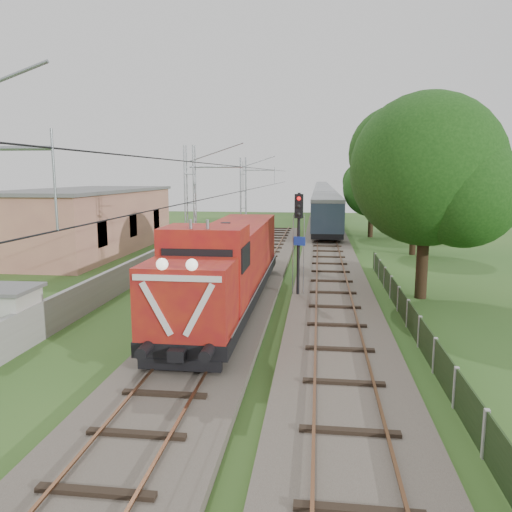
# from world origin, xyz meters

# --- Properties ---
(ground) EXTENTS (140.00, 140.00, 0.00)m
(ground) POSITION_xyz_m (0.00, 0.00, 0.00)
(ground) COLOR #2D5720
(ground) RESTS_ON ground
(track_main) EXTENTS (4.20, 70.00, 0.45)m
(track_main) POSITION_xyz_m (0.00, 7.00, 0.18)
(track_main) COLOR #6B6054
(track_main) RESTS_ON ground
(track_side) EXTENTS (4.20, 80.00, 0.45)m
(track_side) POSITION_xyz_m (5.00, 20.00, 0.18)
(track_side) COLOR #6B6054
(track_side) RESTS_ON ground
(catenary) EXTENTS (3.31, 70.00, 8.00)m
(catenary) POSITION_xyz_m (-2.95, 12.00, 4.05)
(catenary) COLOR gray
(catenary) RESTS_ON ground
(boundary_wall) EXTENTS (0.25, 40.00, 1.50)m
(boundary_wall) POSITION_xyz_m (-6.50, 12.00, 0.75)
(boundary_wall) COLOR #9E9E99
(boundary_wall) RESTS_ON ground
(station_building) EXTENTS (8.40, 20.40, 5.22)m
(station_building) POSITION_xyz_m (-15.00, 24.00, 2.63)
(station_building) COLOR tan
(station_building) RESTS_ON ground
(fence) EXTENTS (0.12, 32.00, 1.20)m
(fence) POSITION_xyz_m (8.00, 3.00, 0.60)
(fence) COLOR black
(fence) RESTS_ON ground
(locomotive) EXTENTS (3.04, 17.34, 4.40)m
(locomotive) POSITION_xyz_m (0.00, 7.14, 2.26)
(locomotive) COLOR black
(locomotive) RESTS_ON ground
(coach_rake) EXTENTS (3.06, 114.53, 3.54)m
(coach_rake) POSITION_xyz_m (5.00, 86.23, 2.54)
(coach_rake) COLOR black
(coach_rake) RESTS_ON ground
(signal_post) EXTENTS (0.59, 0.47, 5.49)m
(signal_post) POSITION_xyz_m (3.20, 9.52, 3.77)
(signal_post) COLOR black
(signal_post) RESTS_ON ground
(relay_hut) EXTENTS (2.23, 2.23, 2.23)m
(relay_hut) POSITION_xyz_m (-7.40, 1.37, 1.13)
(relay_hut) COLOR beige
(relay_hut) RESTS_ON ground
(tree_a) EXTENTS (8.09, 7.71, 10.49)m
(tree_a) POSITION_xyz_m (9.66, 10.78, 6.54)
(tree_a) COLOR #342115
(tree_a) RESTS_ON ground
(tree_b) EXTENTS (6.44, 6.13, 8.35)m
(tree_b) POSITION_xyz_m (11.84, 25.46, 5.21)
(tree_b) COLOR #342115
(tree_b) RESTS_ON ground
(tree_c) EXTENTS (6.15, 5.86, 7.97)m
(tree_c) POSITION_xyz_m (9.62, 36.71, 4.97)
(tree_c) COLOR #342115
(tree_c) RESTS_ON ground
(tree_d) EXTENTS (6.96, 6.63, 9.03)m
(tree_d) POSITION_xyz_m (12.68, 38.79, 5.63)
(tree_d) COLOR #342115
(tree_d) RESTS_ON ground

